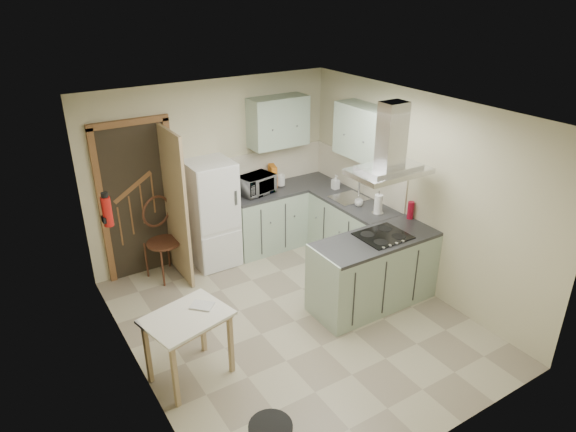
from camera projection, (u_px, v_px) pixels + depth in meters
floor at (295, 321)px, 6.07m from camera, size 4.20×4.20×0.00m
ceiling at (297, 112)px, 5.02m from camera, size 4.20×4.20×0.00m
back_wall at (214, 170)px, 7.16m from camera, size 3.60×0.00×3.60m
left_wall at (130, 272)px, 4.67m from camera, size 0.00×4.20×4.20m
right_wall at (416, 193)px, 6.41m from camera, size 0.00×4.20×4.20m
doorway at (139, 201)px, 6.68m from camera, size 1.10×0.12×2.10m
fridge at (212, 214)px, 7.04m from camera, size 0.60×0.60×1.50m
counter_back at (267, 219)px, 7.58m from camera, size 1.08×0.60×0.90m
counter_right at (340, 223)px, 7.47m from camera, size 0.60×1.95×0.90m
splashback at (273, 165)px, 7.65m from camera, size 1.68×0.02×0.50m
wall_cabinet_back at (278, 122)px, 7.23m from camera, size 0.85×0.35×0.70m
wall_cabinet_right at (364, 132)px, 6.73m from camera, size 0.35×0.90×0.70m
peninsula at (374, 271)px, 6.24m from camera, size 1.55×0.65×0.90m
hob at (383, 236)px, 6.09m from camera, size 0.58×0.50×0.01m
extractor_hood at (389, 171)px, 5.75m from camera, size 0.90×0.55×0.10m
sink at (349, 198)px, 7.14m from camera, size 0.45×0.40×0.01m
fire_extinguisher at (107, 212)px, 5.29m from camera, size 0.10×0.10×0.32m
drop_leaf_table at (190, 347)px, 5.08m from camera, size 0.90×0.76×0.74m
bentwood_chair at (164, 243)px, 6.79m from camera, size 0.56×0.56×1.01m
microwave at (256, 184)px, 7.25m from camera, size 0.55×0.43×0.27m
kettle at (281, 180)px, 7.53m from camera, size 0.17×0.17×0.19m
cereal_box at (273, 176)px, 7.51m from camera, size 0.14×0.23×0.32m
soap_bottle at (336, 182)px, 7.43m from camera, size 0.10×0.10×0.21m
paper_towel at (378, 204)px, 6.63m from camera, size 0.12×0.12×0.27m
cup at (359, 203)px, 6.88m from camera, size 0.14×0.14×0.09m
red_bottle at (411, 210)px, 6.50m from camera, size 0.10×0.10×0.23m
book at (199, 307)px, 4.98m from camera, size 0.26×0.27×0.10m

